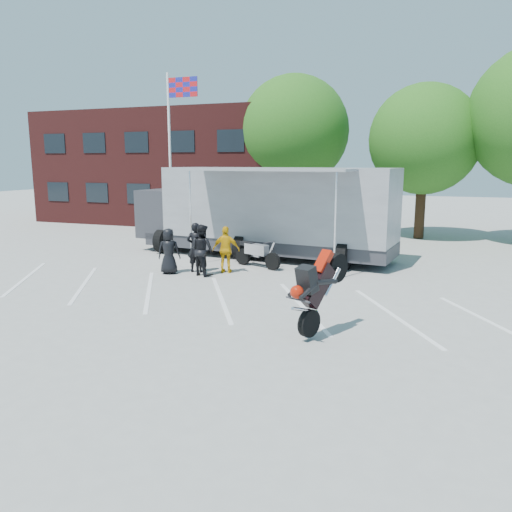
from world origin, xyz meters
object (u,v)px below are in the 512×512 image
Objects in this scene: spectator_leather_a at (169,251)px; spectator_leather_b at (196,247)px; stunt_bike_rider at (328,332)px; parked_motorcycle at (257,267)px; spectator_hivis at (226,250)px; tree_mid at (424,140)px; tree_left at (294,131)px; spectator_leather_c at (202,250)px; flagpole at (174,137)px; transporter_truck at (265,257)px.

spectator_leather_a is 0.90× the size of spectator_leather_b.
parked_motorcycle is at bearing 146.78° from stunt_bike_rider.
spectator_leather_b is 1.08× the size of spectator_hivis.
tree_mid is 13.09m from spectator_hivis.
tree_mid is 4.33× the size of spectator_leather_b.
tree_mid reaches higher than spectator_leather_a.
tree_left reaches higher than spectator_leather_c.
spectator_leather_a is at bearing -62.88° from flagpole.
parked_motorcycle is at bearing -150.60° from spectator_leather_b.
transporter_truck is (-5.69, -7.55, -4.94)m from tree_mid.
transporter_truck is 6.44× the size of spectator_leather_b.
parked_motorcycle is at bearing -130.43° from spectator_hivis.
spectator_hivis is (0.61, 0.65, -0.06)m from spectator_leather_c.
parked_motorcycle is at bearing -37.93° from flagpole.
spectator_leather_b reaches higher than parked_motorcycle.
spectator_leather_a is at bearing 14.37° from spectator_hivis.
parked_motorcycle is at bearing -118.66° from tree_mid.
tree_left is at bearing 171.87° from tree_mid.
parked_motorcycle is at bearing -72.57° from transporter_truck.
stunt_bike_rider is 1.16× the size of spectator_leather_b.
spectator_leather_a is at bearing 150.53° from parked_motorcycle.
transporter_truck is 6.45× the size of spectator_leather_c.
spectator_leather_c is (-6.61, -11.53, -4.06)m from tree_mid.
spectator_hivis is at bearing -173.93° from spectator_leather_a.
transporter_truck is at bearing -82.07° from spectator_leather_c.
tree_left is at bearing -95.31° from spectator_hivis.
spectator_leather_c reaches higher than stunt_bike_rider.
spectator_leather_a is (3.44, -6.71, -4.26)m from flagpole.
spectator_leather_b is at bearing -163.05° from spectator_leather_a.
spectator_hivis reaches higher than parked_motorcycle.
spectator_leather_b is at bearing -104.23° from transporter_truck.
spectator_hivis is (1.04, 0.28, -0.06)m from spectator_leather_b.
spectator_leather_c is at bearing 166.13° from parked_motorcycle.
tree_mid is at bearing -98.98° from spectator_leather_c.
spectator_hivis is (1.81, 0.83, 0.02)m from spectator_leather_a.
stunt_bike_rider is at bearing -125.81° from parked_motorcycle.
spectator_leather_a is at bearing -110.77° from transporter_truck.
stunt_bike_rider is 6.93m from spectator_leather_c.
tree_mid is 16.67m from stunt_bike_rider.
transporter_truck is 3.45m from spectator_hivis.
tree_mid is 4.81× the size of spectator_leather_a.
tree_mid reaches higher than spectator_leather_c.
flagpole is 9.10m from parked_motorcycle.
parked_motorcycle is at bearing -80.80° from tree_left.
tree_left is 5.42× the size of spectator_leather_a.
spectator_hivis is at bearing -85.17° from tree_left.
spectator_leather_a is at bearing -93.63° from tree_left.
tree_left reaches higher than parked_motorcycle.
spectator_leather_b is at bearing -19.86° from spectator_leather_c.
transporter_truck is 9.42m from stunt_bike_rider.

